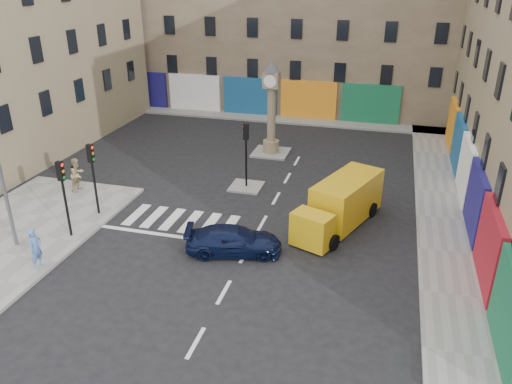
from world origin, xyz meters
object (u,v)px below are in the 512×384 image
at_px(traffic_light_left_near, 63,187).
at_px(pedestrian_tan, 77,174).
at_px(navy_sedan, 234,241).
at_px(yellow_van, 341,204).
at_px(pedestrian_blue, 36,248).
at_px(traffic_light_island, 246,145).
at_px(clock_pillar, 272,102).
at_px(traffic_light_left_far, 92,168).

bearing_deg(traffic_light_left_near, pedestrian_tan, 119.10).
xyz_separation_m(navy_sedan, pedestrian_tan, (-10.38, 3.92, 0.48)).
bearing_deg(pedestrian_tan, yellow_van, -82.22).
relative_size(traffic_light_left_near, pedestrian_blue, 2.07).
relative_size(traffic_light_island, clock_pillar, 0.61).
bearing_deg(traffic_light_left_near, yellow_van, 21.44).
height_order(navy_sedan, pedestrian_tan, pedestrian_tan).
height_order(navy_sedan, yellow_van, yellow_van).
xyz_separation_m(pedestrian_blue, pedestrian_tan, (-2.90, 7.40, 0.05)).
bearing_deg(clock_pillar, navy_sedan, -83.53).
bearing_deg(traffic_light_left_near, navy_sedan, 5.54).
xyz_separation_m(traffic_light_left_far, navy_sedan, (7.78, -1.65, -2.01)).
bearing_deg(yellow_van, traffic_light_island, 172.72).
bearing_deg(clock_pillar, yellow_van, -57.81).
bearing_deg(traffic_light_left_far, pedestrian_tan, 138.85).
height_order(traffic_light_left_far, pedestrian_tan, traffic_light_left_far).
bearing_deg(navy_sedan, traffic_light_island, -2.14).
relative_size(traffic_light_left_near, traffic_light_island, 1.00).
xyz_separation_m(traffic_light_island, yellow_van, (5.71, -3.08, -1.48)).
relative_size(traffic_light_island, pedestrian_tan, 1.95).
bearing_deg(navy_sedan, yellow_van, -60.89).
distance_m(traffic_light_left_near, traffic_light_left_far, 2.40).
bearing_deg(traffic_light_island, navy_sedan, -78.14).
height_order(traffic_light_left_far, traffic_light_island, traffic_light_left_far).
bearing_deg(traffic_light_island, pedestrian_tan, -160.64).
bearing_deg(traffic_light_island, traffic_light_left_far, -139.40).
height_order(traffic_light_island, pedestrian_blue, traffic_light_island).
relative_size(clock_pillar, pedestrian_blue, 3.41).
xyz_separation_m(clock_pillar, navy_sedan, (1.48, -13.04, -2.93)).
height_order(traffic_light_left_far, navy_sedan, traffic_light_left_far).
xyz_separation_m(traffic_light_left_far, clock_pillar, (6.30, 11.40, 0.93)).
distance_m(traffic_light_left_far, pedestrian_tan, 3.77).
relative_size(traffic_light_left_far, traffic_light_island, 1.00).
bearing_deg(pedestrian_tan, navy_sedan, -103.08).
relative_size(yellow_van, pedestrian_tan, 3.37).
distance_m(traffic_light_left_near, pedestrian_tan, 5.56).
bearing_deg(traffic_light_left_far, traffic_light_left_near, -90.00).
bearing_deg(yellow_van, traffic_light_left_near, -137.50).
xyz_separation_m(traffic_light_left_near, navy_sedan, (7.78, 0.75, -2.01)).
bearing_deg(clock_pillar, pedestrian_blue, -109.95).
xyz_separation_m(traffic_light_left_near, traffic_light_left_far, (0.00, 2.40, 0.00)).
xyz_separation_m(clock_pillar, pedestrian_blue, (-6.00, -16.53, -2.50)).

